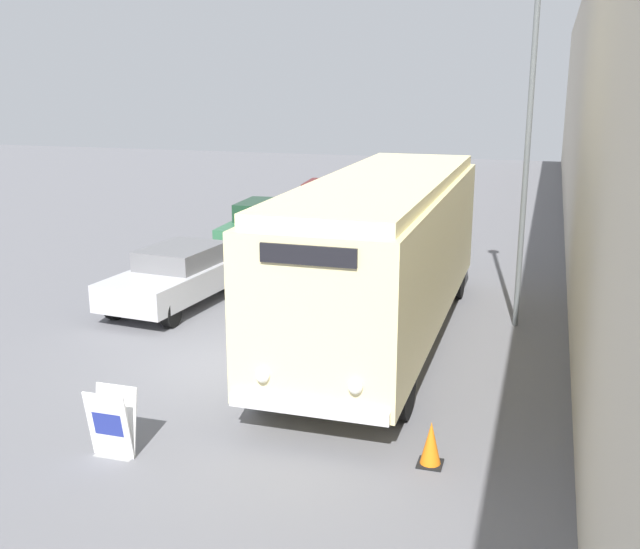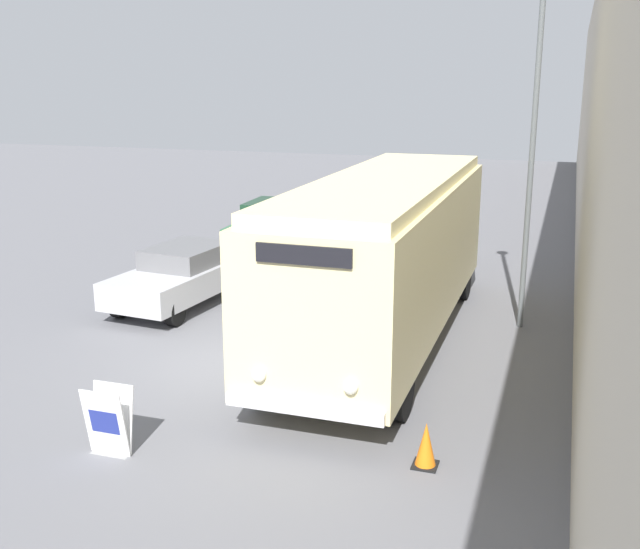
{
  "view_description": "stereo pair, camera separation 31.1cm",
  "coord_description": "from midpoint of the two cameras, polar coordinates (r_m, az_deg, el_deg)",
  "views": [
    {
      "loc": [
        5.58,
        -12.5,
        5.39
      ],
      "look_at": [
        1.8,
        -0.22,
        2.01
      ],
      "focal_mm": 42.0,
      "sensor_mm": 36.0,
      "label": 1
    },
    {
      "loc": [
        5.87,
        -12.41,
        5.39
      ],
      "look_at": [
        1.8,
        -0.22,
        2.01
      ],
      "focal_mm": 42.0,
      "sensor_mm": 36.0,
      "label": 2
    }
  ],
  "objects": [
    {
      "name": "vintage_bus",
      "position": [
        15.5,
        4.28,
        1.9
      ],
      "size": [
        2.61,
        10.2,
        3.46
      ],
      "color": "black",
      "rests_on": "ground_plane"
    },
    {
      "name": "ground_plane",
      "position": [
        14.73,
        -7.12,
        -6.83
      ],
      "size": [
        80.0,
        80.0,
        0.0
      ],
      "primitive_type": "plane",
      "color": "slate"
    },
    {
      "name": "streetlamp",
      "position": [
        16.57,
        15.19,
        11.98
      ],
      "size": [
        0.36,
        0.36,
        7.45
      ],
      "color": "#595E60",
      "rests_on": "ground_plane"
    },
    {
      "name": "parked_car_far",
      "position": [
        29.42,
        0.22,
        5.66
      ],
      "size": [
        2.35,
        4.8,
        1.47
      ],
      "rotation": [
        0.0,
        0.0,
        0.09
      ],
      "color": "black",
      "rests_on": "ground_plane"
    },
    {
      "name": "parked_car_mid",
      "position": [
        24.35,
        -4.7,
        3.76
      ],
      "size": [
        1.88,
        4.39,
        1.54
      ],
      "rotation": [
        0.0,
        0.0,
        0.04
      ],
      "color": "black",
      "rests_on": "ground_plane"
    },
    {
      "name": "traffic_cone",
      "position": [
        11.04,
        7.63,
        -12.67
      ],
      "size": [
        0.36,
        0.36,
        0.67
      ],
      "color": "black",
      "rests_on": "ground_plane"
    },
    {
      "name": "building_wall_right",
      "position": [
        22.5,
        19.07,
        10.69
      ],
      "size": [
        0.3,
        60.0,
        8.21
      ],
      "color": "beige",
      "rests_on": "ground_plane"
    },
    {
      "name": "parked_car_near",
      "position": [
        18.59,
        -11.06,
        -0.01
      ],
      "size": [
        2.2,
        4.7,
        1.43
      ],
      "rotation": [
        0.0,
        0.0,
        -0.09
      ],
      "color": "black",
      "rests_on": "ground_plane"
    },
    {
      "name": "sign_board",
      "position": [
        11.54,
        -16.32,
        -10.89
      ],
      "size": [
        0.67,
        0.39,
        1.05
      ],
      "color": "gray",
      "rests_on": "ground_plane"
    }
  ]
}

